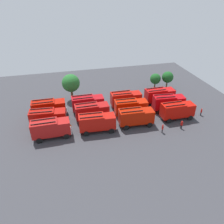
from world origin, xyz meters
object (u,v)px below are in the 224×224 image
fire_truck_11 (159,95)px  firefighter_4 (128,98)px  firefighter_0 (201,112)px  traffic_cone_1 (71,125)px  firefighter_2 (182,125)px  tree_1 (155,79)px  fire_truck_5 (92,111)px  traffic_cone_2 (122,111)px  fire_truck_8 (49,107)px  traffic_cone_0 (33,133)px  fire_truck_10 (126,99)px  firefighter_3 (76,105)px  fire_truck_4 (48,117)px  fire_truck_0 (51,128)px  firefighter_1 (163,128)px  fire_truck_3 (177,110)px  tree_0 (71,83)px  fire_truck_9 (88,103)px  fire_truck_7 (168,102)px  tree_2 (168,77)px  fire_truck_1 (97,122)px  fire_truck_6 (131,107)px  fire_truck_2 (136,116)px

fire_truck_11 → firefighter_4: 7.56m
firefighter_0 → traffic_cone_1: (-28.23, 2.53, -0.63)m
firefighter_2 → tree_1: (2.47, 18.92, 1.99)m
fire_truck_5 → traffic_cone_2: bearing=11.1°
fire_truck_8 → firefighter_2: 27.97m
tree_1 → traffic_cone_0: bearing=-156.2°
firefighter_4 → traffic_cone_1: (-14.64, -7.63, -0.65)m
fire_truck_10 → firefighter_4: 3.04m
firefighter_0 → firefighter_3: bearing=-172.5°
fire_truck_4 → fire_truck_8: (0.14, 4.03, 0.00)m
fire_truck_0 → traffic_cone_1: size_ratio=12.98×
fire_truck_4 → firefighter_4: 19.96m
firefighter_1 → firefighter_2: (4.28, 0.33, -0.02)m
fire_truck_3 → firefighter_3: size_ratio=4.31×
fire_truck_5 → firefighter_0: bearing=-11.0°
fire_truck_3 → traffic_cone_0: fire_truck_3 is taller
fire_truck_0 → tree_0: 15.65m
fire_truck_3 → tree_0: bearing=145.4°
fire_truck_5 → firefighter_2: bearing=-25.7°
fire_truck_9 → firefighter_3: fire_truck_9 is taller
fire_truck_3 → fire_truck_7: size_ratio=0.98×
fire_truck_4 → tree_2: size_ratio=1.55×
firefighter_1 → tree_2: (10.21, 19.06, 2.19)m
firefighter_3 → firefighter_4: bearing=-151.7°
fire_truck_3 → fire_truck_10: 11.85m
fire_truck_0 → tree_1: (27.65, 15.61, 0.82)m
fire_truck_1 → fire_truck_3: size_ratio=1.02×
fire_truck_1 → traffic_cone_0: fire_truck_1 is taller
tree_0 → tree_2: size_ratio=1.40×
fire_truck_9 → firefighter_1: bearing=-42.6°
tree_1 → traffic_cone_2: (-12.14, -9.77, -2.69)m
fire_truck_5 → tree_1: size_ratio=1.64×
fire_truck_8 → fire_truck_4: bearing=-92.1°
fire_truck_5 → traffic_cone_2: (7.09, 1.55, -1.87)m
fire_truck_3 → fire_truck_10: bearing=139.3°
fire_truck_8 → fire_truck_6: bearing=-13.2°
fire_truck_2 → fire_truck_10: 7.99m
firefighter_0 → fire_truck_4: bearing=-158.9°
fire_truck_2 → fire_truck_0: bearing=-177.2°
fire_truck_2 → fire_truck_5: same height
fire_truck_0 → firefighter_1: 21.25m
fire_truck_7 → firefighter_1: 9.17m
fire_truck_3 → fire_truck_4: (-26.48, 3.73, 0.00)m
fire_truck_3 → traffic_cone_2: fire_truck_3 is taller
fire_truck_10 → firefighter_3: (-11.43, 1.97, -1.22)m
fire_truck_6 → fire_truck_5: bearing=-178.9°
tree_0 → fire_truck_8: bearing=-130.0°
firefighter_1 → fire_truck_9: bearing=-26.6°
firefighter_3 → fire_truck_9: bearing=169.5°
fire_truck_4 → fire_truck_3: bearing=-3.6°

